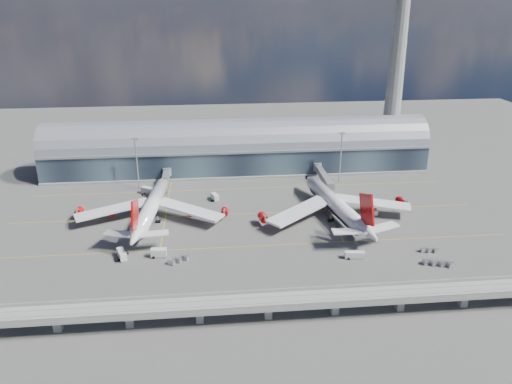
{
  "coord_description": "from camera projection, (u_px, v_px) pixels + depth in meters",
  "views": [
    {
      "loc": [
        -15.88,
        -176.83,
        89.22
      ],
      "look_at": [
        2.97,
        10.0,
        14.0
      ],
      "focal_mm": 35.0,
      "sensor_mm": 36.0,
      "label": 1
    }
  ],
  "objects": [
    {
      "name": "service_truck_1",
      "position": [
        159.0,
        253.0,
        180.45
      ],
      "size": [
        5.7,
        3.03,
        3.23
      ],
      "rotation": [
        0.0,
        0.0,
        1.52
      ],
      "color": "beige",
      "rests_on": "ground"
    },
    {
      "name": "floodlight_mast_right",
      "position": [
        341.0,
        156.0,
        248.37
      ],
      "size": [
        3.0,
        0.7,
        25.7
      ],
      "color": "gray",
      "rests_on": "ground"
    },
    {
      "name": "cargo_train_0",
      "position": [
        178.0,
        260.0,
        177.09
      ],
      "size": [
        7.74,
        5.35,
        1.78
      ],
      "rotation": [
        0.0,
        0.0,
        1.06
      ],
      "color": "gray",
      "rests_on": "ground"
    },
    {
      "name": "terminal",
      "position": [
        238.0,
        150.0,
        265.79
      ],
      "size": [
        200.0,
        30.0,
        28.0
      ],
      "color": "#1D2631",
      "rests_on": "ground"
    },
    {
      "name": "cargo_train_1",
      "position": [
        438.0,
        263.0,
        174.95
      ],
      "size": [
        10.77,
        5.22,
        1.8
      ],
      "rotation": [
        0.0,
        0.0,
        1.91
      ],
      "color": "gray",
      "rests_on": "ground"
    },
    {
      "name": "jet_bridge_right",
      "position": [
        323.0,
        175.0,
        247.09
      ],
      "size": [
        4.4,
        32.0,
        7.25
      ],
      "color": "gray",
      "rests_on": "ground"
    },
    {
      "name": "cargo_train_2",
      "position": [
        429.0,
        250.0,
        184.08
      ],
      "size": [
        6.95,
        2.9,
        1.52
      ],
      "rotation": [
        0.0,
        0.0,
        1.79
      ],
      "color": "gray",
      "rests_on": "ground"
    },
    {
      "name": "service_truck_2",
      "position": [
        355.0,
        255.0,
        179.7
      ],
      "size": [
        7.27,
        2.79,
        2.57
      ],
      "rotation": [
        0.0,
        0.0,
        1.46
      ],
      "color": "beige",
      "rests_on": "ground"
    },
    {
      "name": "airliner_left",
      "position": [
        150.0,
        208.0,
        207.28
      ],
      "size": [
        64.6,
        67.92,
        20.69
      ],
      "rotation": [
        0.0,
        0.0,
        -0.1
      ],
      "color": "white",
      "rests_on": "ground"
    },
    {
      "name": "service_truck_4",
      "position": [
        215.0,
        197.0,
        230.15
      ],
      "size": [
        3.88,
        5.52,
        2.92
      ],
      "rotation": [
        0.0,
        0.0,
        0.34
      ],
      "color": "beige",
      "rests_on": "ground"
    },
    {
      "name": "service_truck_5",
      "position": [
        148.0,
        191.0,
        237.15
      ],
      "size": [
        7.1,
        5.81,
        3.27
      ],
      "rotation": [
        0.0,
        0.0,
        1.01
      ],
      "color": "beige",
      "rests_on": "ground"
    },
    {
      "name": "jet_bridge_left",
      "position": [
        166.0,
        179.0,
        241.68
      ],
      "size": [
        4.4,
        28.0,
        7.25
      ],
      "color": "gray",
      "rests_on": "ground"
    },
    {
      "name": "ground",
      "position": [
        251.0,
        234.0,
        197.98
      ],
      "size": [
        500.0,
        500.0,
        0.0
      ],
      "primitive_type": "plane",
      "color": "#474744",
      "rests_on": "ground"
    },
    {
      "name": "taxi_lines",
      "position": [
        246.0,
        212.0,
        218.39
      ],
      "size": [
        200.0,
        80.12,
        0.01
      ],
      "color": "gold",
      "rests_on": "ground"
    },
    {
      "name": "control_tower",
      "position": [
        396.0,
        69.0,
        263.36
      ],
      "size": [
        19.0,
        19.0,
        103.0
      ],
      "color": "gray",
      "rests_on": "ground"
    },
    {
      "name": "floodlight_mast_left",
      "position": [
        137.0,
        162.0,
        239.05
      ],
      "size": [
        3.0,
        0.7,
        25.7
      ],
      "color": "gray",
      "rests_on": "ground"
    },
    {
      "name": "guideway",
      "position": [
        268.0,
        303.0,
        145.21
      ],
      "size": [
        220.0,
        8.5,
        7.2
      ],
      "color": "gray",
      "rests_on": "ground"
    },
    {
      "name": "service_truck_0",
      "position": [
        122.0,
        254.0,
        179.65
      ],
      "size": [
        4.67,
        7.37,
        2.91
      ],
      "rotation": [
        0.0,
        0.0,
        0.37
      ],
      "color": "beige",
      "rests_on": "ground"
    },
    {
      "name": "airliner_right",
      "position": [
        337.0,
        206.0,
        209.94
      ],
      "size": [
        67.05,
        70.15,
        22.31
      ],
      "rotation": [
        0.0,
        0.0,
        0.17
      ],
      "color": "white",
      "rests_on": "ground"
    },
    {
      "name": "service_truck_3",
      "position": [
        374.0,
        211.0,
        215.47
      ],
      "size": [
        2.51,
        5.28,
        2.47
      ],
      "rotation": [
        0.0,
        0.0,
        -0.1
      ],
      "color": "beige",
      "rests_on": "ground"
    }
  ]
}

